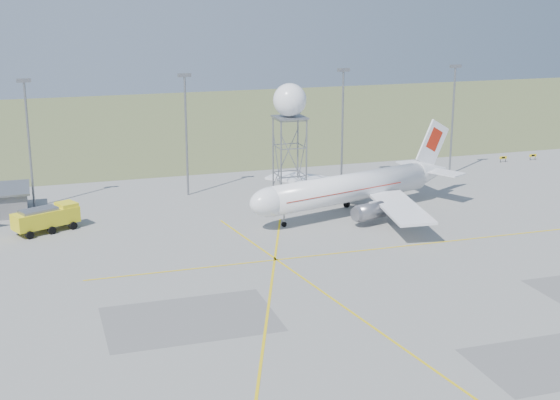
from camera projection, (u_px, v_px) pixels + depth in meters
name	position (u px, v px, depth m)	size (l,w,h in m)	color
ground	(427.00, 354.00, 74.56)	(400.00, 400.00, 0.00)	gray
grass_strip	(170.00, 123.00, 203.20)	(400.00, 120.00, 0.03)	#4C5D33
mast_a	(28.00, 133.00, 121.72)	(2.20, 0.50, 20.50)	gray
mast_b	(186.00, 124.00, 129.10)	(2.20, 0.50, 20.50)	gray
mast_c	(343.00, 116.00, 137.36)	(2.20, 0.50, 20.50)	gray
mast_d	(453.00, 111.00, 143.86)	(2.20, 0.50, 20.50)	gray
taxi_sign_near	(503.00, 158.00, 156.90)	(1.60, 0.17, 1.20)	black
taxi_sign_far	(533.00, 156.00, 158.96)	(1.60, 0.17, 1.20)	black
airliner_main	(352.00, 188.00, 120.30)	(38.33, 36.34, 13.25)	white
radar_tower	(290.00, 136.00, 125.54)	(5.35, 5.35, 19.35)	gray
fire_truck	(48.00, 219.00, 111.86)	(9.79, 6.73, 3.74)	yellow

